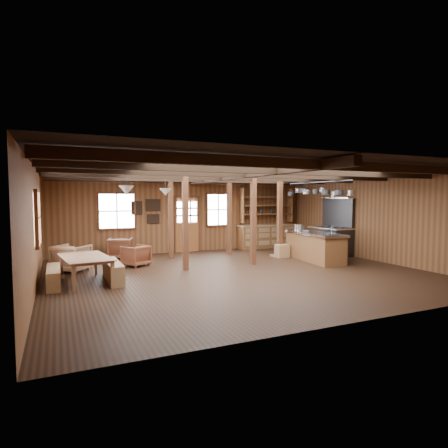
{
  "coord_description": "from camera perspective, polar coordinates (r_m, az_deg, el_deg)",
  "views": [
    {
      "loc": [
        -4.53,
        -9.15,
        2.07
      ],
      "look_at": [
        -0.25,
        0.42,
        1.33
      ],
      "focal_mm": 30.0,
      "sensor_mm": 36.0,
      "label": 1
    }
  ],
  "objects": [
    {
      "name": "armchair_a",
      "position": [
        11.69,
        -13.28,
        -4.72
      ],
      "size": [
        0.93,
        0.94,
        0.63
      ],
      "primitive_type": "imported",
      "rotation": [
        0.0,
        0.0,
        3.66
      ],
      "color": "brown",
      "rests_on": "floor"
    },
    {
      "name": "back_counter",
      "position": [
        15.6,
        6.58,
        -1.42
      ],
      "size": [
        2.55,
        0.6,
        2.45
      ],
      "color": "brown",
      "rests_on": "floor"
    },
    {
      "name": "timber_posts",
      "position": [
        12.34,
        0.12,
        0.9
      ],
      "size": [
        3.95,
        2.35,
        2.8
      ],
      "color": "#4F2616",
      "rests_on": "floor"
    },
    {
      "name": "bench_aisle",
      "position": [
        9.82,
        -16.55,
        -6.9
      ],
      "size": [
        0.32,
        1.73,
        0.48
      ],
      "primitive_type": "cube",
      "color": "#9B6B46",
      "rests_on": "floor"
    },
    {
      "name": "room",
      "position": [
        10.24,
        2.24,
        0.26
      ],
      "size": [
        10.04,
        9.04,
        2.84
      ],
      "color": "black",
      "rests_on": "ground"
    },
    {
      "name": "pot_rack",
      "position": [
        11.99,
        14.18,
        4.84
      ],
      "size": [
        0.4,
        3.0,
        0.46
      ],
      "color": "#2C2C2F",
      "rests_on": "ceiling"
    },
    {
      "name": "window_left",
      "position": [
        9.67,
        -26.6,
        0.81
      ],
      "size": [
        0.14,
        1.24,
        1.32
      ],
      "color": "white",
      "rests_on": "wall_back"
    },
    {
      "name": "window_back_left",
      "position": [
        13.76,
        -16.01,
        1.9
      ],
      "size": [
        1.32,
        0.06,
        1.32
      ],
      "color": "white",
      "rests_on": "wall_back"
    },
    {
      "name": "armchair_c",
      "position": [
        11.3,
        -22.21,
        -4.85
      ],
      "size": [
        1.17,
        1.17,
        0.77
      ],
      "primitive_type": "imported",
      "rotation": [
        0.0,
        0.0,
        2.5
      ],
      "color": "brown",
      "rests_on": "floor"
    },
    {
      "name": "back_door",
      "position": [
        14.39,
        -5.65,
        -0.75
      ],
      "size": [
        1.02,
        0.08,
        2.15
      ],
      "color": "brown",
      "rests_on": "floor"
    },
    {
      "name": "counter_pot",
      "position": [
        13.46,
        11.4,
        -0.46
      ],
      "size": [
        0.33,
        0.33,
        0.2
      ],
      "primitive_type": "cylinder",
      "color": "silver",
      "rests_on": "kitchen_island"
    },
    {
      "name": "window_back_right",
      "position": [
        14.82,
        -0.9,
        2.2
      ],
      "size": [
        1.02,
        0.06,
        1.32
      ],
      "color": "white",
      "rests_on": "wall_back"
    },
    {
      "name": "kitchen_island",
      "position": [
        12.69,
        13.6,
        -3.3
      ],
      "size": [
        1.1,
        2.57,
        1.2
      ],
      "rotation": [
        0.0,
        0.0,
        -0.09
      ],
      "color": "brown",
      "rests_on": "floor"
    },
    {
      "name": "notice_boards",
      "position": [
        13.95,
        -11.53,
        2.16
      ],
      "size": [
        1.08,
        0.03,
        0.9
      ],
      "color": "beige",
      "rests_on": "wall_back"
    },
    {
      "name": "ceiling_joists",
      "position": [
        10.39,
        1.83,
        7.38
      ],
      "size": [
        9.8,
        8.82,
        0.18
      ],
      "color": "black",
      "rests_on": "ceiling"
    },
    {
      "name": "bowl",
      "position": [
        12.55,
        12.33,
        -1.11
      ],
      "size": [
        0.3,
        0.3,
        0.06
      ],
      "primitive_type": "imported",
      "rotation": [
        0.0,
        0.0,
        -0.33
      ],
      "color": "silver",
      "rests_on": "kitchen_island"
    },
    {
      "name": "bench_wall",
      "position": [
        9.74,
        -24.53,
        -7.32
      ],
      "size": [
        0.29,
        1.56,
        0.43
      ],
      "primitive_type": "cube",
      "color": "#9B6B46",
      "rests_on": "floor"
    },
    {
      "name": "armchair_b",
      "position": [
        13.19,
        -15.5,
        -3.6
      ],
      "size": [
        0.96,
        0.97,
        0.71
      ],
      "primitive_type": "imported",
      "rotation": [
        0.0,
        0.0,
        2.84
      ],
      "color": "brown",
      "rests_on": "floor"
    },
    {
      "name": "dining_table",
      "position": [
        9.74,
        -20.1,
        -6.54
      ],
      "size": [
        1.27,
        1.97,
        0.65
      ],
      "primitive_type": "imported",
      "rotation": [
        0.0,
        0.0,
        1.7
      ],
      "color": "brown",
      "rests_on": "floor"
    },
    {
      "name": "step_stool",
      "position": [
        13.19,
        8.85,
        -4.07
      ],
      "size": [
        0.51,
        0.36,
        0.45
      ],
      "primitive_type": "cube",
      "rotation": [
        0.0,
        0.0,
        -0.0
      ],
      "color": "#9B6B46",
      "rests_on": "floor"
    },
    {
      "name": "commercial_range",
      "position": [
        14.28,
        16.07,
        -1.79
      ],
      "size": [
        0.87,
        1.7,
        2.09
      ],
      "color": "#2C2C2F",
      "rests_on": "floor"
    },
    {
      "name": "pendant_lamps",
      "position": [
        10.41,
        -11.46,
        4.94
      ],
      "size": [
        1.86,
        2.36,
        0.66
      ],
      "color": "#2C2C2F",
      "rests_on": "ceiling"
    }
  ]
}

